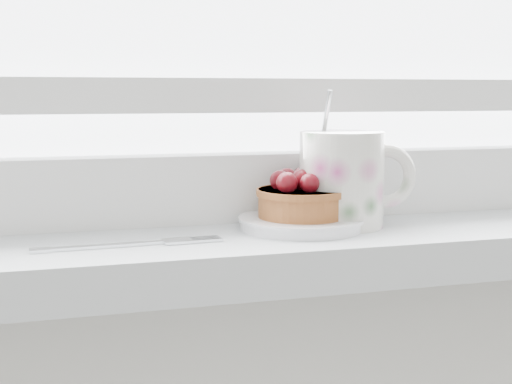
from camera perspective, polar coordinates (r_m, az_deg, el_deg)
name	(u,v)px	position (r m, az deg, el deg)	size (l,w,h in m)	color
saucer	(302,223)	(0.70, 3.66, -2.48)	(0.12, 0.12, 0.01)	white
raspberry_tart	(302,197)	(0.70, 3.66, -0.36)	(0.09, 0.09, 0.05)	brown
floral_mug	(345,177)	(0.71, 7.10, 1.19)	(0.12, 0.09, 0.14)	silver
fork	(128,244)	(0.63, -10.20, -4.14)	(0.17, 0.02, 0.00)	silver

